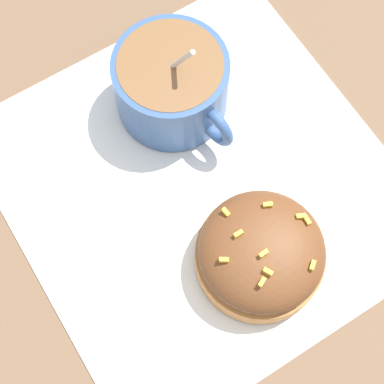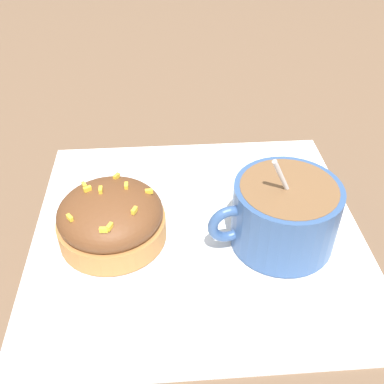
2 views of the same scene
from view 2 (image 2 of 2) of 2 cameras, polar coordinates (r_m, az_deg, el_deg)
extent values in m
plane|color=brown|center=(0.44, 0.71, -5.02)|extent=(3.00, 3.00, 0.00)
cube|color=white|center=(0.44, 0.71, -4.88)|extent=(0.35, 0.34, 0.00)
cylinder|color=#335184|center=(0.41, 11.68, -2.85)|extent=(0.10, 0.10, 0.06)
cylinder|color=brown|center=(0.40, 12.16, -0.04)|extent=(0.09, 0.09, 0.01)
torus|color=#335184|center=(0.39, 4.72, -4.08)|extent=(0.04, 0.02, 0.04)
ellipsoid|color=silver|center=(0.41, 8.17, -6.39)|extent=(0.03, 0.03, 0.01)
cylinder|color=silver|center=(0.40, 12.27, -0.31)|extent=(0.04, 0.03, 0.09)
cylinder|color=#B2753D|center=(0.43, -10.07, -4.45)|extent=(0.10, 0.10, 0.02)
ellipsoid|color=brown|center=(0.42, -10.35, -2.59)|extent=(0.10, 0.10, 0.04)
cube|color=yellow|center=(0.43, -9.57, 1.98)|extent=(0.01, 0.01, 0.00)
cube|color=yellow|center=(0.39, -15.26, -3.18)|extent=(0.01, 0.01, 0.00)
cube|color=yellow|center=(0.38, -10.41, -4.35)|extent=(0.01, 0.01, 0.00)
cube|color=yellow|center=(0.41, -5.46, 0.17)|extent=(0.01, 0.00, 0.00)
cube|color=yellow|center=(0.42, -13.62, 0.55)|extent=(0.01, 0.01, 0.00)
cube|color=yellow|center=(0.41, -11.52, 0.26)|extent=(0.00, 0.01, 0.00)
cube|color=yellow|center=(0.38, -11.15, -4.74)|extent=(0.01, 0.00, 0.00)
cube|color=yellow|center=(0.41, -13.14, 0.37)|extent=(0.01, 0.01, 0.00)
cube|color=yellow|center=(0.39, -7.33, -2.34)|extent=(0.01, 0.01, 0.00)
cube|color=yellow|center=(0.41, -8.28, 0.99)|extent=(0.00, 0.01, 0.00)
camera|label=1|loc=(0.48, -39.66, 58.01)|focal=60.00mm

